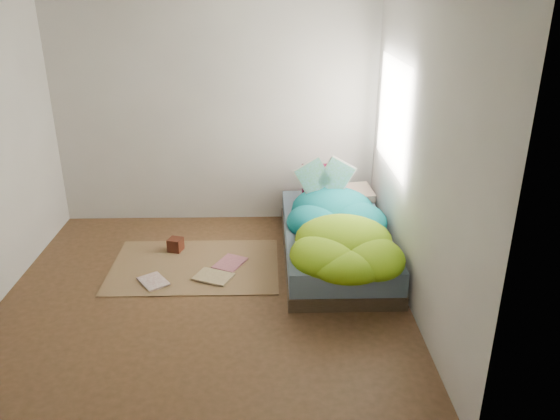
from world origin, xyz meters
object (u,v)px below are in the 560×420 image
object	(u,v)px
open_book	(325,167)
floor_book_a	(143,285)
wooden_box	(176,245)
floor_book_b	(219,261)
bed	(335,242)
pillow_magenta	(321,183)

from	to	relation	value
open_book	floor_book_a	world-z (taller)	open_book
wooden_box	floor_book_b	bearing A→B (deg)	-30.48
bed	open_book	bearing A→B (deg)	103.54
bed	pillow_magenta	size ratio (longest dim) A/B	4.85
open_book	floor_book_a	xyz separation A→B (m)	(-1.71, -0.89, -0.81)
floor_book_a	floor_book_b	world-z (taller)	floor_book_b
bed	open_book	world-z (taller)	open_book
pillow_magenta	floor_book_a	world-z (taller)	pillow_magenta
bed	floor_book_b	world-z (taller)	bed
floor_book_b	wooden_box	bearing A→B (deg)	176.12
bed	pillow_magenta	world-z (taller)	pillow_magenta
floor_book_a	floor_book_b	distance (m)	0.78
floor_book_b	pillow_magenta	bearing A→B (deg)	63.40
wooden_box	floor_book_b	distance (m)	0.54
floor_book_a	floor_book_b	size ratio (longest dim) A/B	0.89
open_book	floor_book_b	distance (m)	1.41
open_book	floor_book_b	size ratio (longest dim) A/B	1.57
bed	wooden_box	bearing A→B (deg)	174.49
wooden_box	floor_book_a	bearing A→B (deg)	-105.25
pillow_magenta	open_book	distance (m)	0.44
pillow_magenta	floor_book_b	size ratio (longest dim) A/B	1.29
bed	floor_book_b	bearing A→B (deg)	-174.11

